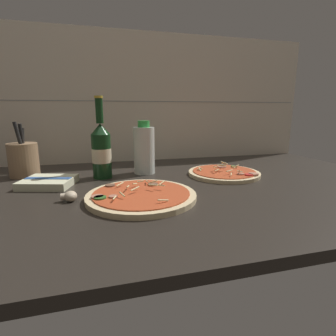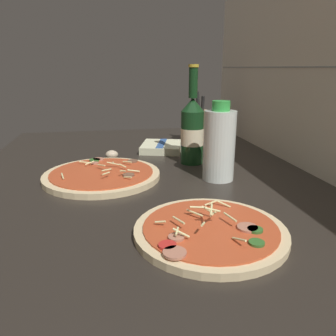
% 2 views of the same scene
% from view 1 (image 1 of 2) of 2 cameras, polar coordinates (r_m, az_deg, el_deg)
% --- Properties ---
extents(counter_slab, '(1.60, 0.90, 0.03)m').
position_cam_1_polar(counter_slab, '(0.84, 1.09, -4.63)').
color(counter_slab, '#28231E').
rests_on(counter_slab, ground).
extents(tile_backsplash, '(1.60, 0.01, 0.60)m').
position_cam_1_polar(tile_backsplash, '(1.25, -4.79, 14.26)').
color(tile_backsplash, beige).
rests_on(tile_backsplash, ground).
extents(pizza_near, '(0.30, 0.30, 0.04)m').
position_cam_1_polar(pizza_near, '(0.72, -5.86, -5.99)').
color(pizza_near, beige).
rests_on(pizza_near, counter_slab).
extents(pizza_far, '(0.26, 0.26, 0.05)m').
position_cam_1_polar(pizza_far, '(0.99, 12.12, -1.06)').
color(pizza_far, beige).
rests_on(pizza_far, counter_slab).
extents(beer_bottle, '(0.07, 0.07, 0.28)m').
position_cam_1_polar(beer_bottle, '(0.94, -14.30, 3.87)').
color(beer_bottle, '#143819').
rests_on(beer_bottle, counter_slab).
extents(oil_bottle, '(0.08, 0.08, 0.20)m').
position_cam_1_polar(oil_bottle, '(0.99, -5.23, 4.03)').
color(oil_bottle, silver).
rests_on(oil_bottle, counter_slab).
extents(mushroom_left, '(0.04, 0.04, 0.03)m').
position_cam_1_polar(mushroom_left, '(0.74, -20.60, -5.77)').
color(mushroom_left, beige).
rests_on(mushroom_left, counter_slab).
extents(utensil_crock, '(0.10, 0.10, 0.20)m').
position_cam_1_polar(utensil_crock, '(1.08, -28.94, 1.69)').
color(utensil_crock, '#9E7A56').
rests_on(utensil_crock, counter_slab).
extents(dish_towel, '(0.18, 0.17, 0.03)m').
position_cam_1_polar(dish_towel, '(0.91, -24.58, -2.80)').
color(dish_towel, beige).
rests_on(dish_towel, counter_slab).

